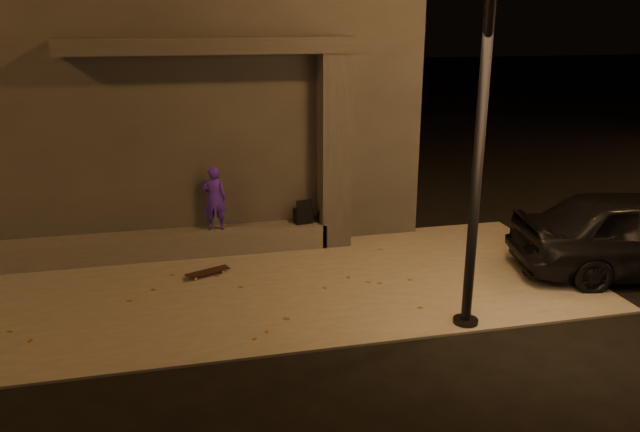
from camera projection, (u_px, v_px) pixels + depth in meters
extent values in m
plane|color=black|center=(280.00, 349.00, 8.35)|extent=(120.00, 120.00, 0.00)
cube|color=slate|center=(259.00, 287.00, 10.20)|extent=(11.00, 4.40, 0.04)
cube|color=#3B3835|center=(181.00, 97.00, 13.37)|extent=(9.00, 5.00, 5.20)
cube|color=#55524D|center=(165.00, 244.00, 11.42)|extent=(6.00, 0.55, 0.45)
cube|color=#3B3835|center=(334.00, 152.00, 11.64)|extent=(0.55, 0.55, 3.60)
cube|color=#3B3835|center=(209.00, 45.00, 10.62)|extent=(5.00, 0.70, 0.28)
imported|color=#401CBA|center=(214.00, 198.00, 11.38)|extent=(0.46, 0.32, 1.19)
cube|color=black|center=(303.00, 216.00, 11.87)|extent=(0.37, 0.27, 0.28)
cube|color=black|center=(303.00, 204.00, 11.80)|extent=(0.30, 0.09, 0.20)
cube|color=black|center=(208.00, 271.00, 10.59)|extent=(0.78, 0.47, 0.02)
cylinder|color=#A78E43|center=(219.00, 269.00, 10.81)|extent=(0.06, 0.05, 0.05)
cylinder|color=#A78E43|center=(223.00, 272.00, 10.69)|extent=(0.06, 0.05, 0.05)
cylinder|color=#A78E43|center=(192.00, 276.00, 10.53)|extent=(0.06, 0.05, 0.05)
cylinder|color=#A78E43|center=(196.00, 279.00, 10.41)|extent=(0.06, 0.05, 0.05)
cube|color=#99999E|center=(221.00, 269.00, 10.74)|extent=(0.10, 0.16, 0.02)
cube|color=#99999E|center=(194.00, 276.00, 10.46)|extent=(0.10, 0.16, 0.02)
cylinder|color=black|center=(484.00, 83.00, 7.94)|extent=(0.14, 0.14, 6.87)
cylinder|color=black|center=(465.00, 322.00, 8.97)|extent=(0.36, 0.36, 0.10)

